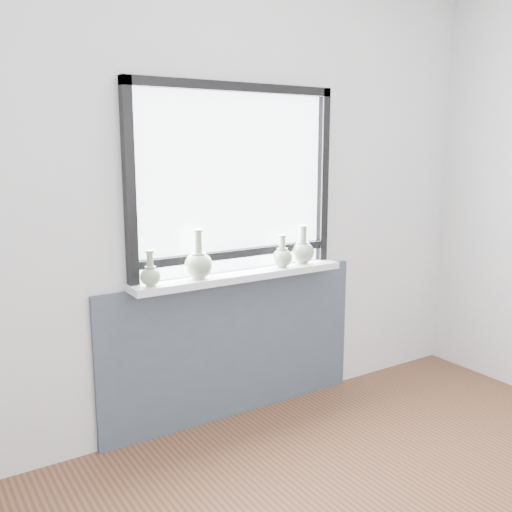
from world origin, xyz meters
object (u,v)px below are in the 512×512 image
windowsill (241,275)px  vase_d (302,251)px  vase_b (198,263)px  vase_c (282,256)px  vase_a (150,274)px

windowsill → vase_d: bearing=1.2°
vase_d → windowsill: bearing=-178.8°
vase_b → vase_c: vase_b is taller
vase_b → vase_a: bearing=-176.4°
vase_c → vase_d: size_ratio=0.83×
vase_c → vase_d: (0.17, 0.02, 0.01)m
vase_b → windowsill: bearing=2.0°
vase_a → vase_d: (1.01, 0.04, 0.02)m
vase_c → vase_b: bearing=179.4°
windowsill → vase_a: 0.57m
windowsill → vase_a: (-0.56, -0.03, 0.08)m
windowsill → vase_b: (-0.27, -0.01, 0.10)m
vase_a → vase_b: bearing=3.6°
vase_a → windowsill: bearing=2.8°
vase_a → vase_c: (0.84, 0.01, 0.01)m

